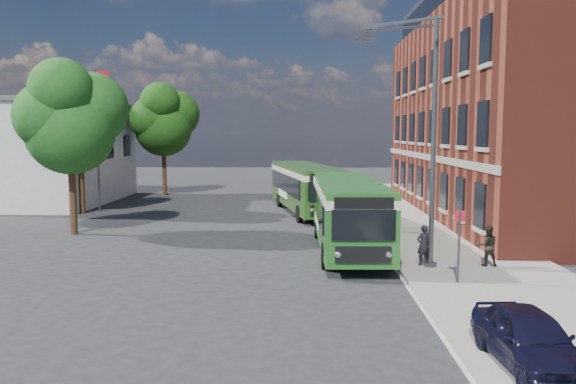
{
  "coord_description": "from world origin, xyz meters",
  "views": [
    {
      "loc": [
        0.48,
        -22.32,
        5.02
      ],
      "look_at": [
        -0.2,
        4.53,
        2.2
      ],
      "focal_mm": 35.0,
      "sensor_mm": 36.0,
      "label": 1
    }
  ],
  "objects_px": {
    "street_lamp": "(423,140)",
    "bus_front": "(348,207)",
    "parked_car": "(529,338)",
    "bus_rear": "(305,184)"
  },
  "relations": [
    {
      "from": "bus_front",
      "to": "bus_rear",
      "type": "relative_size",
      "value": 0.94
    },
    {
      "from": "bus_front",
      "to": "parked_car",
      "type": "xyz_separation_m",
      "value": [
        2.78,
        -12.62,
        -1.07
      ]
    },
    {
      "from": "street_lamp",
      "to": "parked_car",
      "type": "height_order",
      "value": "street_lamp"
    },
    {
      "from": "street_lamp",
      "to": "bus_front",
      "type": "xyz_separation_m",
      "value": [
        -2.39,
        3.72,
        -2.96
      ]
    },
    {
      "from": "street_lamp",
      "to": "bus_front",
      "type": "bearing_deg",
      "value": 122.65
    },
    {
      "from": "street_lamp",
      "to": "bus_rear",
      "type": "height_order",
      "value": "street_lamp"
    },
    {
      "from": "street_lamp",
      "to": "bus_front",
      "type": "height_order",
      "value": "street_lamp"
    },
    {
      "from": "bus_front",
      "to": "bus_rear",
      "type": "height_order",
      "value": "same"
    },
    {
      "from": "bus_front",
      "to": "parked_car",
      "type": "relative_size",
      "value": 3.07
    },
    {
      "from": "street_lamp",
      "to": "bus_rear",
      "type": "relative_size",
      "value": 0.76
    }
  ]
}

